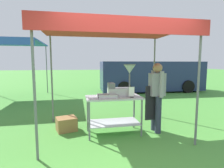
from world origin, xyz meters
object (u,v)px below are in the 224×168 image
at_px(donut_tray, 107,96).
at_px(neighbour_tent, 8,43).
at_px(supply_crate, 66,124).
at_px(vendor, 157,94).
at_px(donut_fryer, 122,84).
at_px(menu_sign, 132,93).
at_px(van_navy, 150,76).
at_px(donut_cart, 114,107).
at_px(stall_canopy, 113,32).

height_order(donut_tray, neighbour_tent, neighbour_tent).
bearing_deg(neighbour_tent, supply_crate, -58.81).
height_order(vendor, supply_crate, vendor).
distance_m(donut_fryer, neighbour_tent, 6.24).
bearing_deg(menu_sign, vendor, 8.62).
relative_size(menu_sign, neighbour_tent, 0.07).
relative_size(donut_fryer, neighbour_tent, 0.23).
relative_size(donut_fryer, van_navy, 0.13).
bearing_deg(donut_tray, donut_fryer, 21.55).
bearing_deg(donut_fryer, donut_tray, -158.45).
bearing_deg(donut_cart, donut_tray, -155.42).
xyz_separation_m(stall_canopy, vendor, (1.00, -0.15, -1.39)).
xyz_separation_m(donut_tray, neighbour_tent, (-3.54, 4.82, 1.58)).
distance_m(menu_sign, van_navy, 6.69).
height_order(stall_canopy, supply_crate, stall_canopy).
relative_size(stall_canopy, donut_fryer, 4.35).
relative_size(menu_sign, van_navy, 0.04).
bearing_deg(vendor, donut_tray, -179.06).
bearing_deg(stall_canopy, neighbour_tent, 128.55).
relative_size(stall_canopy, neighbour_tent, 1.00).
xyz_separation_m(vendor, supply_crate, (-2.08, 0.46, -0.74)).
bearing_deg(supply_crate, stall_canopy, -15.85).
bearing_deg(vendor, stall_canopy, 171.39).
distance_m(menu_sign, neighbour_tent, 6.54).
bearing_deg(supply_crate, menu_sign, -20.94).
bearing_deg(donut_fryer, neighbour_tent, 130.04).
distance_m(van_navy, neighbour_tent, 7.31).
height_order(donut_tray, van_navy, van_navy).
distance_m(stall_canopy, menu_sign, 1.41).
height_order(stall_canopy, donut_fryer, stall_canopy).
relative_size(donut_tray, van_navy, 0.08).
height_order(vendor, van_navy, van_navy).
relative_size(stall_canopy, donut_cart, 2.54).
xyz_separation_m(donut_cart, donut_tray, (-0.16, -0.07, 0.25)).
height_order(stall_canopy, donut_cart, stall_canopy).
bearing_deg(donut_fryer, donut_cart, -160.72).
distance_m(donut_cart, menu_sign, 0.52).
relative_size(menu_sign, vendor, 0.14).
bearing_deg(van_navy, vendor, -111.67).
xyz_separation_m(donut_cart, supply_crate, (-1.07, 0.40, -0.47)).
distance_m(donut_tray, supply_crate, 1.26).
height_order(donut_tray, donut_fryer, donut_fryer).
distance_m(donut_fryer, menu_sign, 0.32).
bearing_deg(stall_canopy, donut_cart, -90.00).
height_order(donut_tray, supply_crate, donut_tray).
relative_size(stall_canopy, donut_tray, 7.25).
distance_m(donut_fryer, van_navy, 6.56).
xyz_separation_m(menu_sign, supply_crate, (-1.44, 0.55, -0.80)).
distance_m(donut_fryer, supply_crate, 1.65).
relative_size(donut_tray, neighbour_tent, 0.14).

